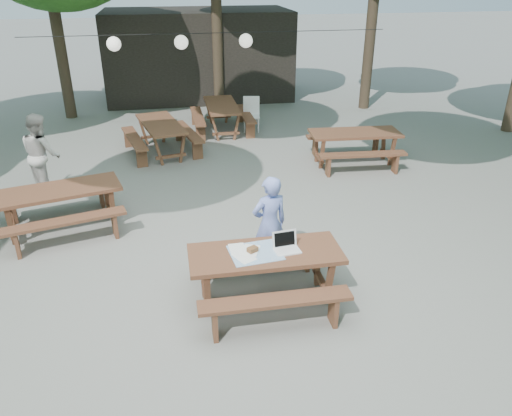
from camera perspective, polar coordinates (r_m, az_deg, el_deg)
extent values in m
plane|color=slate|center=(8.01, -4.15, -4.92)|extent=(80.00, 80.00, 0.00)
cube|color=black|center=(17.59, -6.60, 17.06)|extent=(6.00, 3.00, 2.80)
cube|color=#542D1D|center=(6.53, 1.09, -5.27)|extent=(2.00, 0.80, 0.06)
cube|color=#542D1D|center=(6.16, 2.25, -10.52)|extent=(1.90, 0.28, 0.05)
cube|color=#542D1D|center=(7.22, 0.07, -4.45)|extent=(1.90, 0.28, 0.05)
cube|color=#542D1D|center=(6.73, 1.06, -7.99)|extent=(1.70, 0.70, 0.69)
cube|color=#542D1D|center=(8.96, -21.70, 1.87)|extent=(2.14, 1.29, 0.06)
cube|color=#542D1D|center=(8.48, -20.98, -1.41)|extent=(1.91, 0.77, 0.05)
cube|color=#542D1D|center=(9.67, -21.81, 1.83)|extent=(1.91, 0.77, 0.05)
cube|color=#542D1D|center=(9.11, -21.31, -0.28)|extent=(1.82, 1.12, 0.69)
cube|color=#542D1D|center=(11.48, 11.26, 8.39)|extent=(2.04, 0.92, 0.06)
cube|color=#542D1D|center=(10.98, 12.12, 6.00)|extent=(1.91, 0.39, 0.05)
cube|color=#542D1D|center=(12.15, 10.26, 8.12)|extent=(1.91, 0.39, 0.05)
cube|color=#542D1D|center=(11.60, 11.10, 6.62)|extent=(1.74, 0.80, 0.69)
cube|color=#542D1D|center=(12.16, -10.85, 9.42)|extent=(1.24, 2.13, 0.06)
cube|color=#542D1D|center=(12.39, -7.80, 8.64)|extent=(0.71, 1.91, 0.05)
cube|color=#542D1D|center=(12.13, -13.75, 7.74)|extent=(0.71, 1.91, 0.05)
cube|color=#542D1D|center=(12.27, -10.70, 7.74)|extent=(1.07, 1.81, 0.69)
cube|color=#542D1D|center=(13.66, -3.96, 11.64)|extent=(0.82, 2.01, 0.06)
cube|color=#542D1D|center=(13.82, -1.21, 10.71)|extent=(0.30, 1.90, 0.05)
cube|color=#542D1D|center=(13.67, -6.67, 10.37)|extent=(0.30, 1.90, 0.05)
cube|color=#542D1D|center=(13.76, -3.91, 10.13)|extent=(0.72, 1.71, 0.69)
imported|color=#7A8CDE|center=(7.20, 1.56, -1.87)|extent=(0.61, 0.47, 1.49)
imported|color=beige|center=(10.55, -23.29, 5.65)|extent=(0.94, 0.99, 1.61)
cube|color=white|center=(13.77, -0.53, 10.44)|extent=(0.51, 0.51, 0.04)
cube|color=white|center=(13.89, -0.54, 11.70)|extent=(0.44, 0.11, 0.48)
cube|color=white|center=(13.83, -0.53, 9.60)|extent=(0.48, 0.48, 0.38)
cube|color=white|center=(6.54, 3.58, -4.89)|extent=(0.35, 0.27, 0.02)
cube|color=white|center=(6.57, 3.27, -3.53)|extent=(0.33, 0.10, 0.23)
cube|color=black|center=(6.57, 3.29, -3.56)|extent=(0.28, 0.08, 0.19)
cube|color=#367DBB|center=(6.49, -0.09, -5.12)|extent=(0.71, 0.62, 0.01)
cube|color=white|center=(6.39, -1.37, -5.61)|extent=(0.32, 0.36, 0.00)
cube|color=white|center=(6.53, -0.63, -4.86)|extent=(0.31, 0.35, 0.00)
cube|color=white|center=(6.56, -2.12, -4.70)|extent=(0.22, 0.31, 0.00)
cube|color=brown|center=(6.48, -0.40, -4.75)|extent=(0.16, 0.14, 0.06)
cylinder|color=black|center=(12.98, -5.34, 19.29)|extent=(9.00, 0.02, 0.02)
sphere|color=white|center=(13.01, -15.94, 17.58)|extent=(0.34, 0.34, 0.34)
sphere|color=white|center=(12.96, -8.55, 18.22)|extent=(0.34, 0.34, 0.34)
sphere|color=white|center=(13.11, -1.17, 18.57)|extent=(0.34, 0.34, 0.34)
cylinder|color=#2D2319|center=(15.72, -21.58, 17.37)|extent=(0.32, 0.32, 4.38)
cylinder|color=#2D2319|center=(16.01, -4.49, 20.05)|extent=(0.32, 0.32, 4.90)
cylinder|color=#2D2319|center=(16.14, 13.04, 19.69)|extent=(0.32, 0.32, 4.97)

